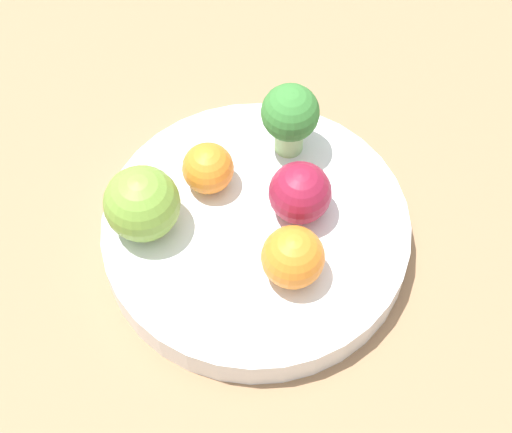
{
  "coord_description": "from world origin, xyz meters",
  "views": [
    {
      "loc": [
        0.31,
        -0.12,
        0.59
      ],
      "look_at": [
        0.0,
        0.0,
        0.06
      ],
      "focal_mm": 60.0,
      "sensor_mm": 36.0,
      "label": 1
    }
  ],
  "objects_px": {
    "bowl": "(256,233)",
    "apple_green": "(142,204)",
    "orange_back": "(293,257)",
    "orange_front": "(208,168)",
    "broccoli": "(290,116)",
    "apple_red": "(300,193)"
  },
  "relations": [
    {
      "from": "apple_red",
      "to": "orange_front",
      "type": "bearing_deg",
      "value": -130.68
    },
    {
      "from": "broccoli",
      "to": "orange_front",
      "type": "distance_m",
      "value": 0.07
    },
    {
      "from": "bowl",
      "to": "apple_red",
      "type": "xyz_separation_m",
      "value": [
        0.0,
        0.03,
        0.04
      ]
    },
    {
      "from": "orange_front",
      "to": "broccoli",
      "type": "bearing_deg",
      "value": 98.58
    },
    {
      "from": "bowl",
      "to": "apple_green",
      "type": "xyz_separation_m",
      "value": [
        -0.03,
        -0.08,
        0.04
      ]
    },
    {
      "from": "apple_green",
      "to": "orange_front",
      "type": "relative_size",
      "value": 1.43
    },
    {
      "from": "bowl",
      "to": "apple_green",
      "type": "distance_m",
      "value": 0.09
    },
    {
      "from": "bowl",
      "to": "orange_back",
      "type": "relative_size",
      "value": 5.11
    },
    {
      "from": "apple_red",
      "to": "apple_green",
      "type": "height_order",
      "value": "apple_green"
    },
    {
      "from": "bowl",
      "to": "orange_front",
      "type": "xyz_separation_m",
      "value": [
        -0.05,
        -0.02,
        0.03
      ]
    },
    {
      "from": "broccoli",
      "to": "orange_back",
      "type": "height_order",
      "value": "broccoli"
    },
    {
      "from": "bowl",
      "to": "apple_red",
      "type": "bearing_deg",
      "value": 89.45
    },
    {
      "from": "orange_back",
      "to": "apple_green",
      "type": "bearing_deg",
      "value": -131.56
    },
    {
      "from": "broccoli",
      "to": "orange_front",
      "type": "xyz_separation_m",
      "value": [
        0.01,
        -0.07,
        -0.02
      ]
    },
    {
      "from": "broccoli",
      "to": "orange_back",
      "type": "relative_size",
      "value": 1.44
    },
    {
      "from": "orange_back",
      "to": "orange_front",
      "type": "bearing_deg",
      "value": -162.36
    },
    {
      "from": "bowl",
      "to": "apple_red",
      "type": "relative_size",
      "value": 4.96
    },
    {
      "from": "apple_green",
      "to": "orange_back",
      "type": "xyz_separation_m",
      "value": [
        0.08,
        0.09,
        -0.01
      ]
    },
    {
      "from": "bowl",
      "to": "orange_back",
      "type": "distance_m",
      "value": 0.06
    },
    {
      "from": "broccoli",
      "to": "apple_red",
      "type": "bearing_deg",
      "value": -14.24
    },
    {
      "from": "broccoli",
      "to": "apple_red",
      "type": "relative_size",
      "value": 1.4
    },
    {
      "from": "bowl",
      "to": "orange_front",
      "type": "bearing_deg",
      "value": -156.23
    }
  ]
}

